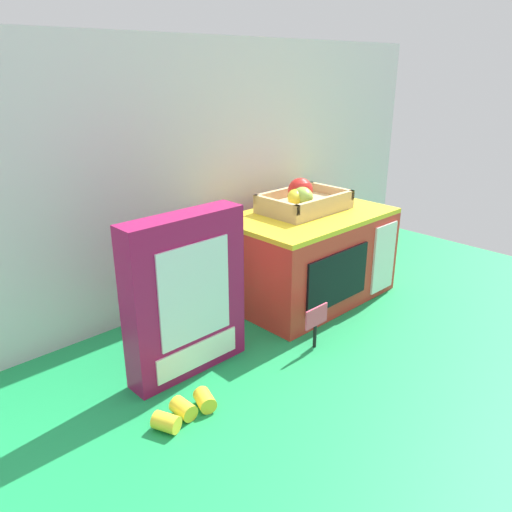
% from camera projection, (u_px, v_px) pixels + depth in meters
% --- Properties ---
extents(ground_plane, '(1.70, 1.70, 0.00)m').
position_uv_depth(ground_plane, '(283.00, 314.00, 1.29)').
color(ground_plane, '#198C47').
rests_on(ground_plane, ground).
extents(display_back_panel, '(1.61, 0.03, 0.66)m').
position_uv_depth(display_back_panel, '(218.00, 171.00, 1.33)').
color(display_back_panel, silver).
rests_on(display_back_panel, ground).
extents(toy_microwave, '(0.43, 0.28, 0.23)m').
position_uv_depth(toy_microwave, '(309.00, 256.00, 1.35)').
color(toy_microwave, red).
rests_on(toy_microwave, ground).
extents(food_groups_crate, '(0.23, 0.15, 0.09)m').
position_uv_depth(food_groups_crate, '(303.00, 200.00, 1.31)').
color(food_groups_crate, tan).
rests_on(food_groups_crate, toy_microwave).
extents(cookie_set_box, '(0.26, 0.06, 0.33)m').
position_uv_depth(cookie_set_box, '(186.00, 296.00, 1.00)').
color(cookie_set_box, '#99144C').
rests_on(cookie_set_box, ground).
extents(price_sign, '(0.07, 0.01, 0.10)m').
position_uv_depth(price_sign, '(316.00, 321.00, 1.11)').
color(price_sign, black).
rests_on(price_sign, ground).
extents(loose_toy_banana, '(0.13, 0.06, 0.03)m').
position_uv_depth(loose_toy_banana, '(185.00, 410.00, 0.90)').
color(loose_toy_banana, yellow).
rests_on(loose_toy_banana, ground).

